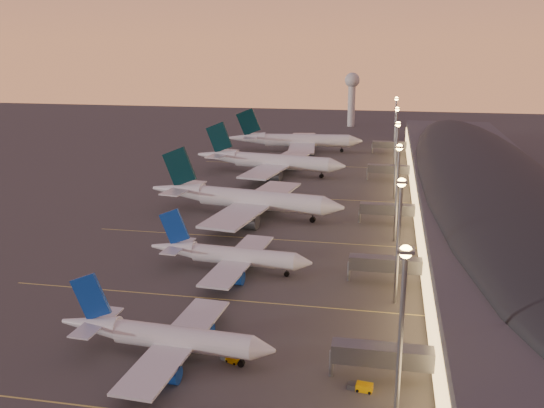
% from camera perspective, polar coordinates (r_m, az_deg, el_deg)
% --- Properties ---
extents(ground, '(700.00, 700.00, 0.00)m').
position_cam_1_polar(ground, '(130.71, -4.65, -8.01)').
color(ground, '#423F3C').
extents(airliner_narrow_south, '(38.37, 34.31, 13.71)m').
position_cam_1_polar(airliner_narrow_south, '(104.76, -10.04, -12.23)').
color(airliner_narrow_south, silver).
rests_on(airliner_narrow_south, ground).
extents(airliner_narrow_north, '(38.97, 34.91, 13.91)m').
position_cam_1_polar(airliner_narrow_north, '(139.53, -3.99, -4.88)').
color(airliner_narrow_north, silver).
rests_on(airliner_narrow_north, ground).
extents(airliner_wide_near, '(62.12, 57.24, 19.91)m').
position_cam_1_polar(airliner_wide_near, '(182.46, -2.63, 0.48)').
color(airliner_wide_near, silver).
rests_on(airliner_wide_near, ground).
extents(airliner_wide_mid, '(62.01, 57.15, 19.88)m').
position_cam_1_polar(airliner_wide_mid, '(239.51, -0.25, 4.04)').
color(airliner_wide_mid, silver).
rests_on(airliner_wide_mid, ground).
extents(airliner_wide_far, '(64.03, 58.71, 20.48)m').
position_cam_1_polar(airliner_wide_far, '(289.15, 2.19, 5.99)').
color(airliner_wide_far, silver).
rests_on(airliner_wide_far, ground).
extents(terminal_building, '(56.35, 255.00, 17.46)m').
position_cam_1_polar(terminal_building, '(194.94, 19.16, 1.71)').
color(terminal_building, '#45454A').
rests_on(terminal_building, ground).
extents(light_masts, '(2.20, 217.20, 25.90)m').
position_cam_1_polar(light_masts, '(183.73, 11.71, 4.26)').
color(light_masts, gray).
rests_on(light_masts, ground).
extents(radar_tower, '(9.00, 9.00, 32.50)m').
position_cam_1_polar(radar_tower, '(377.43, 7.53, 10.56)').
color(radar_tower, silver).
rests_on(radar_tower, ground).
extents(lane_markings, '(90.00, 180.36, 0.00)m').
position_cam_1_polar(lane_markings, '(167.12, -1.00, -2.72)').
color(lane_markings, '#D8C659').
rests_on(lane_markings, ground).
extents(baggage_tug_a, '(3.58, 2.60, 1.00)m').
position_cam_1_polar(baggage_tug_a, '(103.47, -3.88, -14.32)').
color(baggage_tug_a, '#DB9600').
rests_on(baggage_tug_a, ground).
extents(baggage_tug_b, '(3.95, 2.03, 1.13)m').
position_cam_1_polar(baggage_tug_b, '(96.82, 8.39, -16.67)').
color(baggage_tug_b, '#DB9600').
rests_on(baggage_tug_b, ground).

